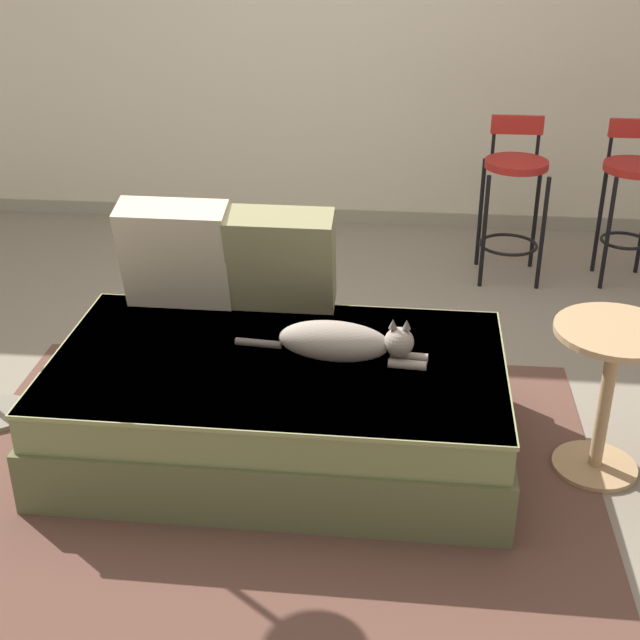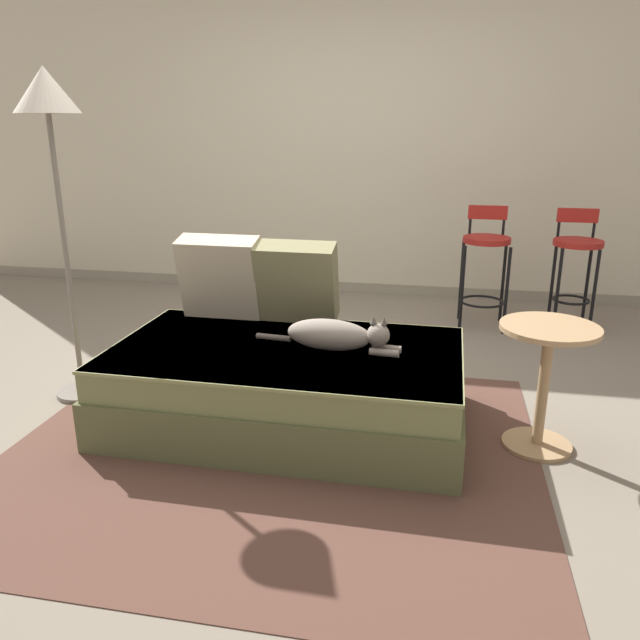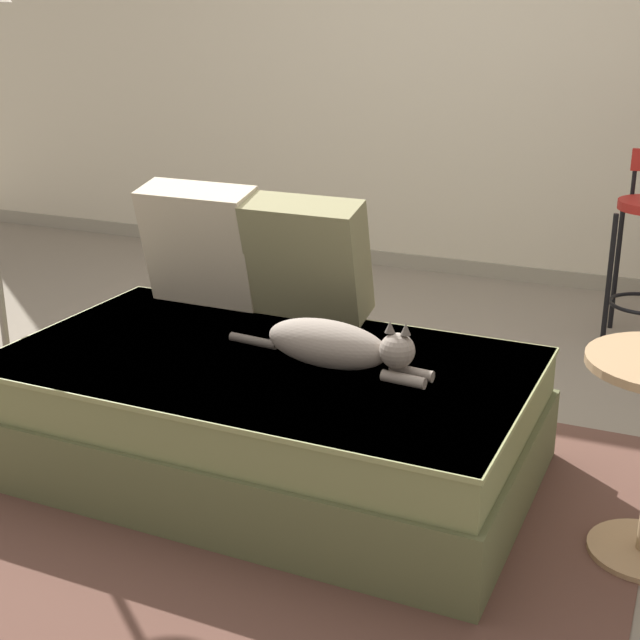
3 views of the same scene
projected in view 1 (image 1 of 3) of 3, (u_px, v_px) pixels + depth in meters
The scene contains 11 objects.
ground_plane at pixel (292, 396), 3.89m from camera, with size 16.00×16.00×0.00m, color slate.
wall_back_panel at pixel (336, 14), 5.31m from camera, with size 8.00×0.10×2.60m, color beige.
wall_baseboard_trim at pixel (334, 216), 5.82m from camera, with size 8.00×0.02×0.09m, color gray.
area_rug at pixel (269, 494), 3.26m from camera, with size 2.43×2.12×0.01m, color brown.
couch at pixel (279, 404), 3.44m from camera, with size 1.75×1.04×0.41m.
throw_pillow_corner at pixel (177, 254), 3.66m from camera, with size 0.45×0.26×0.47m.
throw_pillow_middle at pixel (281, 260), 3.62m from camera, with size 0.43×0.27×0.46m.
cat at pixel (342, 342), 3.31m from camera, with size 0.74×0.21×0.19m.
bar_stool_near_window at pixel (514, 187), 4.84m from camera, with size 0.34×0.34×0.88m.
bar_stool_by_doorway at pixel (632, 185), 4.77m from camera, with size 0.34×0.34×0.88m.
side_table at pixel (609, 380), 3.24m from camera, with size 0.44×0.44×0.60m.
Camera 1 is at (0.44, -3.30, 2.03)m, focal length 50.00 mm.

